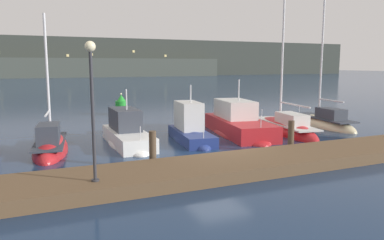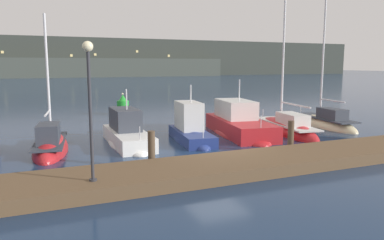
% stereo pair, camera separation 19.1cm
% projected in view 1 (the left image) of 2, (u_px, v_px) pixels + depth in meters
% --- Properties ---
extents(ground_plane, '(400.00, 400.00, 0.00)m').
position_uv_depth(ground_plane, '(218.00, 155.00, 16.65)').
color(ground_plane, '#192D4C').
extents(dock, '(27.80, 2.80, 0.45)m').
position_uv_depth(dock, '(248.00, 164.00, 14.37)').
color(dock, brown).
rests_on(dock, ground).
extents(mooring_pile_1, '(0.28, 0.28, 1.47)m').
position_uv_depth(mooring_pile_1, '(153.00, 150.00, 14.48)').
color(mooring_pile_1, '#4C3D2D').
rests_on(mooring_pile_1, ground).
extents(mooring_pile_2, '(0.28, 0.28, 1.49)m').
position_uv_depth(mooring_pile_2, '(291.00, 137.00, 17.09)').
color(mooring_pile_2, '#4C3D2D').
rests_on(mooring_pile_2, ground).
extents(sailboat_berth_2, '(2.19, 5.51, 7.10)m').
position_uv_depth(sailboat_berth_2, '(51.00, 149.00, 17.36)').
color(sailboat_berth_2, red).
rests_on(sailboat_berth_2, ground).
extents(motorboat_berth_3, '(1.82, 5.68, 3.27)m').
position_uv_depth(motorboat_berth_3, '(127.00, 138.00, 18.92)').
color(motorboat_berth_3, white).
rests_on(motorboat_berth_3, ground).
extents(motorboat_berth_4, '(2.22, 5.12, 3.59)m').
position_uv_depth(motorboat_berth_4, '(191.00, 135.00, 19.80)').
color(motorboat_berth_4, navy).
rests_on(motorboat_berth_4, ground).
extents(motorboat_berth_5, '(3.53, 7.28, 3.70)m').
position_uv_depth(motorboat_berth_5, '(238.00, 128.00, 21.72)').
color(motorboat_berth_5, red).
rests_on(motorboat_berth_5, ground).
extents(sailboat_berth_6, '(2.78, 7.02, 10.67)m').
position_uv_depth(sailboat_berth_6, '(285.00, 130.00, 22.33)').
color(sailboat_berth_6, red).
rests_on(sailboat_berth_6, ground).
extents(sailboat_berth_7, '(2.32, 6.17, 9.93)m').
position_uv_depth(sailboat_berth_7, '(324.00, 124.00, 24.50)').
color(sailboat_berth_7, beige).
rests_on(sailboat_berth_7, ground).
extents(channel_buoy, '(1.42, 1.42, 1.77)m').
position_uv_depth(channel_buoy, '(121.00, 107.00, 29.98)').
color(channel_buoy, green).
rests_on(channel_buoy, ground).
extents(dock_lamppost, '(0.32, 0.32, 4.24)m').
position_uv_depth(dock_lamppost, '(92.00, 90.00, 11.11)').
color(dock_lamppost, '#2D2D33').
rests_on(dock_lamppost, dock).
extents(hillside_backdrop, '(240.00, 23.00, 12.91)m').
position_uv_depth(hillside_backdrop, '(43.00, 59.00, 123.44)').
color(hillside_backdrop, '#333833').
rests_on(hillside_backdrop, ground).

